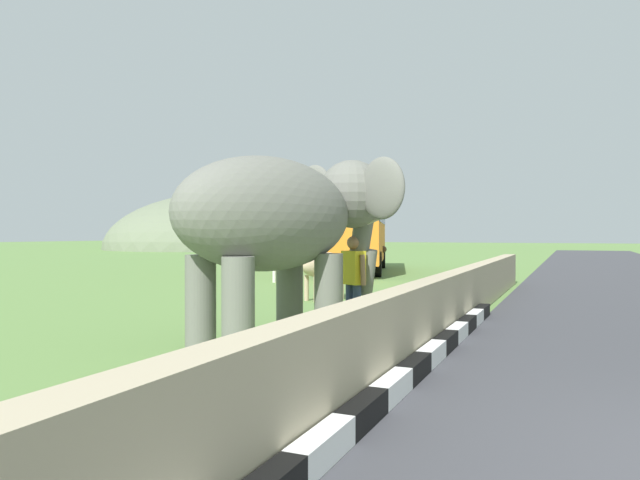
{
  "coord_description": "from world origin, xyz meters",
  "views": [
    {
      "loc": [
        -4.68,
        1.72,
        1.69
      ],
      "look_at": [
        3.45,
        5.29,
        1.6
      ],
      "focal_mm": 32.58,
      "sensor_mm": 36.0,
      "label": 1
    }
  ],
  "objects_px": {
    "cow_near": "(326,266)",
    "cow_mid": "(279,257)",
    "elephant": "(285,218)",
    "cow_far": "(364,252)",
    "person_handler": "(353,278)",
    "bus_orange": "(354,225)"
  },
  "relations": [
    {
      "from": "cow_far",
      "to": "cow_mid",
      "type": "bearing_deg",
      "value": 173.69
    },
    {
      "from": "bus_orange",
      "to": "cow_mid",
      "type": "relative_size",
      "value": 5.11
    },
    {
      "from": "elephant",
      "to": "bus_orange",
      "type": "height_order",
      "value": "bus_orange"
    },
    {
      "from": "cow_mid",
      "to": "cow_far",
      "type": "relative_size",
      "value": 0.98
    },
    {
      "from": "person_handler",
      "to": "bus_orange",
      "type": "relative_size",
      "value": 0.17
    },
    {
      "from": "person_handler",
      "to": "cow_mid",
      "type": "relative_size",
      "value": 0.89
    },
    {
      "from": "cow_far",
      "to": "person_handler",
      "type": "bearing_deg",
      "value": -161.34
    },
    {
      "from": "elephant",
      "to": "person_handler",
      "type": "relative_size",
      "value": 2.45
    },
    {
      "from": "cow_near",
      "to": "elephant",
      "type": "bearing_deg",
      "value": -162.69
    },
    {
      "from": "person_handler",
      "to": "cow_near",
      "type": "bearing_deg",
      "value": 28.83
    },
    {
      "from": "elephant",
      "to": "cow_far",
      "type": "xyz_separation_m",
      "value": [
        17.27,
        4.78,
        -1.07
      ]
    },
    {
      "from": "bus_orange",
      "to": "cow_far",
      "type": "bearing_deg",
      "value": -10.05
    },
    {
      "from": "cow_near",
      "to": "cow_far",
      "type": "bearing_deg",
      "value": 14.51
    },
    {
      "from": "person_handler",
      "to": "cow_mid",
      "type": "height_order",
      "value": "person_handler"
    },
    {
      "from": "person_handler",
      "to": "cow_near",
      "type": "height_order",
      "value": "person_handler"
    },
    {
      "from": "cow_near",
      "to": "cow_mid",
      "type": "bearing_deg",
      "value": 39.27
    },
    {
      "from": "person_handler",
      "to": "cow_near",
      "type": "distance_m",
      "value": 4.86
    },
    {
      "from": "elephant",
      "to": "cow_mid",
      "type": "distance_m",
      "value": 11.81
    },
    {
      "from": "cow_near",
      "to": "cow_mid",
      "type": "height_order",
      "value": "same"
    },
    {
      "from": "person_handler",
      "to": "bus_orange",
      "type": "distance_m",
      "value": 15.85
    },
    {
      "from": "cow_near",
      "to": "cow_far",
      "type": "xyz_separation_m",
      "value": [
        11.47,
        2.97,
        0.0
      ]
    },
    {
      "from": "person_handler",
      "to": "cow_near",
      "type": "relative_size",
      "value": 0.87
    }
  ]
}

